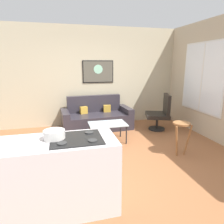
{
  "coord_description": "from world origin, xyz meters",
  "views": [
    {
      "loc": [
        -0.81,
        -3.39,
        1.79
      ],
      "look_at": [
        0.28,
        0.9,
        0.7
      ],
      "focal_mm": 31.95,
      "sensor_mm": 36.0,
      "label": 1
    }
  ],
  "objects_px": {
    "mixing_bowl": "(54,135)",
    "wall_painting": "(98,72)",
    "coffee_table": "(108,125)",
    "armchair": "(161,113)",
    "couch": "(97,118)",
    "bar_stool": "(181,130)"
  },
  "relations": [
    {
      "from": "couch",
      "to": "bar_stool",
      "type": "xyz_separation_m",
      "value": [
        1.33,
        -2.03,
        0.23
      ]
    },
    {
      "from": "wall_painting",
      "to": "coffee_table",
      "type": "bearing_deg",
      "value": -92.8
    },
    {
      "from": "armchair",
      "to": "couch",
      "type": "bearing_deg",
      "value": 162.24
    },
    {
      "from": "coffee_table",
      "to": "mixing_bowl",
      "type": "xyz_separation_m",
      "value": [
        -1.09,
        -1.96,
        0.56
      ]
    },
    {
      "from": "armchair",
      "to": "wall_painting",
      "type": "distance_m",
      "value": 2.12
    },
    {
      "from": "couch",
      "to": "mixing_bowl",
      "type": "height_order",
      "value": "mixing_bowl"
    },
    {
      "from": "armchair",
      "to": "wall_painting",
      "type": "relative_size",
      "value": 1.1
    },
    {
      "from": "coffee_table",
      "to": "mixing_bowl",
      "type": "height_order",
      "value": "mixing_bowl"
    },
    {
      "from": "bar_stool",
      "to": "wall_painting",
      "type": "xyz_separation_m",
      "value": [
        -1.18,
        2.51,
        1.03
      ]
    },
    {
      "from": "bar_stool",
      "to": "wall_painting",
      "type": "distance_m",
      "value": 2.96
    },
    {
      "from": "couch",
      "to": "bar_stool",
      "type": "bearing_deg",
      "value": -56.79
    },
    {
      "from": "couch",
      "to": "bar_stool",
      "type": "relative_size",
      "value": 2.93
    },
    {
      "from": "bar_stool",
      "to": "mixing_bowl",
      "type": "xyz_separation_m",
      "value": [
        -2.34,
        -0.96,
        0.45
      ]
    },
    {
      "from": "bar_stool",
      "to": "mixing_bowl",
      "type": "distance_m",
      "value": 2.57
    },
    {
      "from": "armchair",
      "to": "bar_stool",
      "type": "distance_m",
      "value": 1.54
    },
    {
      "from": "coffee_table",
      "to": "armchair",
      "type": "relative_size",
      "value": 0.87
    },
    {
      "from": "mixing_bowl",
      "to": "wall_painting",
      "type": "distance_m",
      "value": 3.7
    },
    {
      "from": "mixing_bowl",
      "to": "wall_painting",
      "type": "bearing_deg",
      "value": 71.44
    },
    {
      "from": "armchair",
      "to": "mixing_bowl",
      "type": "distance_m",
      "value": 3.67
    },
    {
      "from": "coffee_table",
      "to": "wall_painting",
      "type": "xyz_separation_m",
      "value": [
        0.07,
        1.51,
        1.15
      ]
    },
    {
      "from": "couch",
      "to": "coffee_table",
      "type": "bearing_deg",
      "value": -85.79
    },
    {
      "from": "armchair",
      "to": "mixing_bowl",
      "type": "xyz_separation_m",
      "value": [
        -2.68,
        -2.45,
        0.49
      ]
    }
  ]
}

